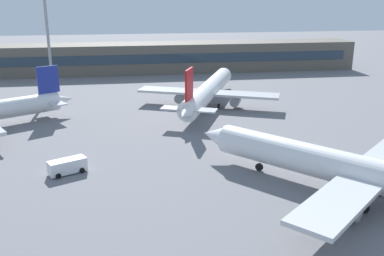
% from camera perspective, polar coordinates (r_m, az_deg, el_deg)
% --- Properties ---
extents(ground_plane, '(400.00, 400.00, 0.00)m').
position_cam_1_polar(ground_plane, '(72.00, -5.62, -2.54)').
color(ground_plane, slate).
extents(terminal_building, '(140.03, 12.13, 9.00)m').
position_cam_1_polar(terminal_building, '(139.30, -7.39, 9.09)').
color(terminal_building, '#5B564C').
rests_on(terminal_building, ground_plane).
extents(airplane_near, '(34.45, 37.63, 11.67)m').
position_cam_1_polar(airplane_near, '(56.91, 20.62, -5.36)').
color(airplane_near, white).
rests_on(airplane_near, ground_plane).
extents(airplane_far, '(30.72, 42.72, 11.15)m').
position_cam_1_polar(airplane_far, '(97.64, 2.24, 4.98)').
color(airplane_far, white).
rests_on(airplane_far, ground_plane).
extents(service_van_white, '(5.55, 4.10, 2.08)m').
position_cam_1_polar(service_van_white, '(63.74, -16.06, -4.82)').
color(service_van_white, white).
rests_on(service_van_white, ground_plane).
extents(floodlight_tower_west, '(3.20, 0.80, 24.34)m').
position_cam_1_polar(floodlight_tower_west, '(116.03, -18.39, 11.50)').
color(floodlight_tower_west, gray).
rests_on(floodlight_tower_west, ground_plane).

